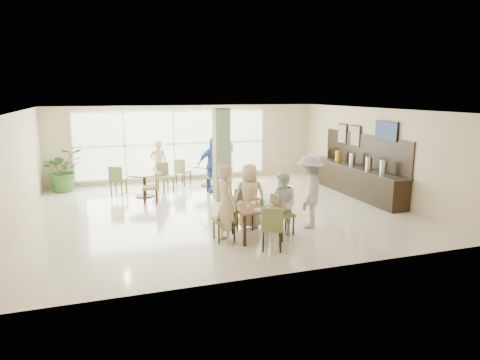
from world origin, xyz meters
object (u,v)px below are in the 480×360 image
object	(u,v)px
teen_far	(250,196)
teen_left	(226,203)
round_table_left	(144,179)
round_table_right	(208,169)
adult_standing	(159,163)
main_table	(257,210)
teen_right	(283,203)
adult_b	(227,162)
potted_plant	(63,170)
teen_standing	(310,191)
buffet_counter	(355,178)
adult_a	(213,165)

from	to	relation	value
teen_far	teen_left	bearing A→B (deg)	55.98
round_table_left	round_table_right	bearing A→B (deg)	21.70
adult_standing	round_table_right	bearing A→B (deg)	168.51
main_table	teen_right	distance (m)	0.70
adult_b	potted_plant	bearing A→B (deg)	-74.57
teen_standing	round_table_right	bearing A→B (deg)	-132.86
buffet_counter	round_table_left	bearing A→B (deg)	163.90
teen_left	adult_a	xyz separation A→B (m)	(0.98, 4.87, 0.03)
teen_left	main_table	bearing A→B (deg)	-102.82
teen_left	adult_a	bearing A→B (deg)	-26.87
teen_standing	teen_left	bearing A→B (deg)	-45.14
main_table	adult_a	xyz separation A→B (m)	(0.25, 4.83, 0.24)
adult_a	adult_standing	size ratio (longest dim) A/B	1.10
buffet_counter	main_table	bearing A→B (deg)	-146.63
buffet_counter	potted_plant	world-z (taller)	buffet_counter
round_table_right	buffet_counter	xyz separation A→B (m)	(4.19, -2.81, -0.03)
main_table	teen_standing	xyz separation A→B (m)	(1.51, 0.36, 0.24)
buffet_counter	teen_far	distance (m)	4.92
round_table_right	adult_b	world-z (taller)	adult_b
teen_standing	adult_a	size ratio (longest dim) A/B	0.99
teen_left	teen_right	world-z (taller)	teen_left
round_table_right	buffet_counter	size ratio (longest dim) A/B	0.25
teen_far	adult_b	distance (m)	5.16
teen_standing	round_table_left	bearing A→B (deg)	-107.20
main_table	potted_plant	size ratio (longest dim) A/B	0.70
adult_standing	potted_plant	bearing A→B (deg)	-3.80
round_table_right	teen_right	distance (m)	5.71
teen_standing	adult_standing	distance (m)	6.49
potted_plant	teen_right	xyz separation A→B (m)	(5.17, -6.38, 0.01)
potted_plant	teen_far	world-z (taller)	teen_far
round_table_left	buffet_counter	distance (m)	6.78
buffet_counter	teen_right	xyz separation A→B (m)	(-3.83, -2.89, 0.18)
adult_b	adult_standing	bearing A→B (deg)	-75.58
round_table_right	teen_right	bearing A→B (deg)	-86.42
main_table	buffet_counter	world-z (taller)	buffet_counter
teen_right	adult_a	size ratio (longest dim) A/B	0.81
teen_far	adult_a	xyz separation A→B (m)	(0.13, 4.03, 0.12)
teen_left	round_table_right	bearing A→B (deg)	-25.88
main_table	teen_far	distance (m)	0.82
main_table	round_table_right	world-z (taller)	same
teen_far	adult_standing	distance (m)	5.57
teen_far	adult_standing	xyz separation A→B (m)	(-1.47, 5.38, 0.03)
main_table	teen_far	size ratio (longest dim) A/B	0.65
round_table_right	adult_standing	xyz separation A→B (m)	(-1.69, 0.39, 0.24)
buffet_counter	adult_standing	size ratio (longest dim) A/B	2.85
teen_left	adult_standing	distance (m)	6.24
teen_left	teen_far	distance (m)	1.19
adult_a	round_table_left	bearing A→B (deg)	172.74
teen_standing	potted_plant	bearing A→B (deg)	-100.63
teen_standing	adult_a	bearing A→B (deg)	-129.34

